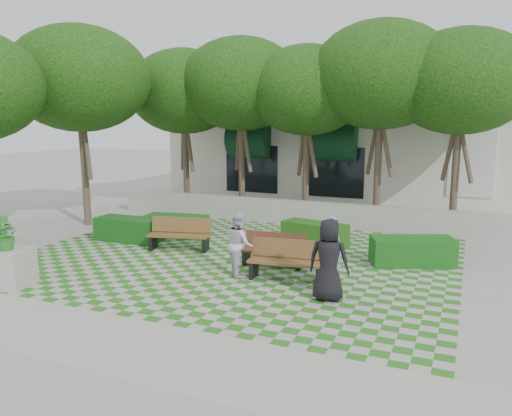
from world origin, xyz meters
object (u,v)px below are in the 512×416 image
at_px(hedge_west, 129,229).
at_px(person_blue, 331,248).
at_px(hedge_east, 412,251).
at_px(hedge_midleft, 176,226).
at_px(planter_back, 5,249).
at_px(person_white, 240,244).
at_px(bench_east, 287,261).
at_px(hedge_midright, 315,234).
at_px(bench_mid, 273,250).
at_px(bench_west, 180,235).
at_px(person_dark, 329,260).
at_px(planter_front, 9,260).

xyz_separation_m(hedge_west, person_blue, (7.05, -1.31, 0.41)).
xyz_separation_m(hedge_east, hedge_midleft, (-7.64, 0.34, -0.01)).
height_order(hedge_midleft, planter_back, planter_back).
height_order(hedge_west, person_white, person_white).
bearing_deg(hedge_midleft, planter_back, -114.91).
height_order(bench_east, person_white, person_white).
xyz_separation_m(hedge_midright, person_blue, (1.38, -3.19, 0.43)).
bearing_deg(person_blue, planter_back, 35.65).
distance_m(bench_mid, person_blue, 1.85).
xyz_separation_m(bench_west, hedge_midleft, (-1.05, 1.45, -0.10)).
xyz_separation_m(bench_east, hedge_midleft, (-4.98, 2.86, -0.10)).
xyz_separation_m(bench_mid, hedge_west, (-5.32, 0.75, -0.05)).
height_order(planter_back, person_dark, person_dark).
xyz_separation_m(hedge_west, planter_back, (-1.17, -3.68, 0.10)).
relative_size(hedge_midleft, hedge_west, 0.96).
bearing_deg(hedge_west, person_white, -20.98).
xyz_separation_m(person_blue, person_dark, (0.31, -1.40, 0.11)).
bearing_deg(hedge_midright, hedge_west, -161.65).
bearing_deg(hedge_west, person_blue, -10.52).
height_order(bench_east, hedge_midleft, bench_east).
bearing_deg(bench_mid, person_blue, -23.52).
bearing_deg(hedge_midright, person_white, -102.26).
height_order(bench_east, planter_front, planter_front).
distance_m(hedge_east, hedge_west, 8.75).
bearing_deg(bench_east, bench_west, 153.42).
relative_size(bench_west, hedge_west, 0.90).
bearing_deg(hedge_west, planter_front, -86.51).
bearing_deg(hedge_west, bench_east, -15.84).
height_order(person_blue, person_dark, person_dark).
xyz_separation_m(person_blue, person_white, (-2.19, -0.55, 0.03)).
relative_size(hedge_midleft, person_blue, 1.32).
xyz_separation_m(hedge_east, hedge_midright, (-3.05, 1.08, -0.02)).
xyz_separation_m(bench_mid, planter_front, (-5.03, -4.03, 0.22)).
bearing_deg(hedge_midleft, person_white, -38.41).
bearing_deg(bench_east, bench_mid, 120.22).
bearing_deg(bench_mid, bench_east, -58.52).
relative_size(hedge_midleft, person_dark, 1.15).
height_order(hedge_west, planter_back, planter_back).
height_order(bench_mid, hedge_midright, bench_mid).
distance_m(hedge_west, person_dark, 7.86).
relative_size(hedge_west, person_white, 1.32).
bearing_deg(bench_west, planter_front, -126.45).
relative_size(bench_west, person_dark, 1.07).
distance_m(hedge_midright, hedge_midleft, 4.66).
distance_m(bench_east, bench_mid, 1.21).
bearing_deg(person_blue, hedge_midleft, -2.72).
height_order(hedge_midright, hedge_midleft, hedge_midleft).
height_order(hedge_midright, planter_front, planter_front).
height_order(planter_front, planter_back, planter_front).
height_order(bench_west, hedge_midleft, bench_west).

